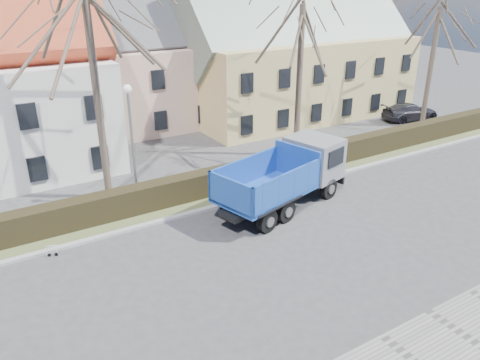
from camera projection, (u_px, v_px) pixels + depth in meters
ground at (225, 265)px, 18.32m from camera, size 120.00×120.00×0.00m
curb_far at (176, 217)px, 21.90m from camera, size 80.00×0.30×0.12m
grass_strip at (163, 204)px, 23.16m from camera, size 80.00×3.00×0.10m
hedge at (164, 194)px, 22.76m from camera, size 60.00×0.90×1.30m
building_pink at (137, 72)px, 34.30m from camera, size 10.80×8.80×8.00m
building_yellow at (293, 60)px, 37.57m from camera, size 18.80×10.80×8.50m
tree_1 at (94, 73)px, 21.50m from camera, size 9.20×9.20×12.65m
tree_2 at (300, 67)px, 27.55m from camera, size 8.00×8.00×11.00m
tree_3 at (433, 56)px, 33.38m from camera, size 7.60×7.60×10.45m
dump_truck at (279, 179)px, 22.30m from camera, size 8.03×4.65×3.02m
streetlight at (133, 146)px, 22.13m from camera, size 0.47×0.47×6.03m
cart_frame at (47, 251)px, 18.77m from camera, size 0.71×0.56×0.57m
parked_car_b at (410, 112)px, 36.68m from camera, size 4.85×2.81×1.32m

